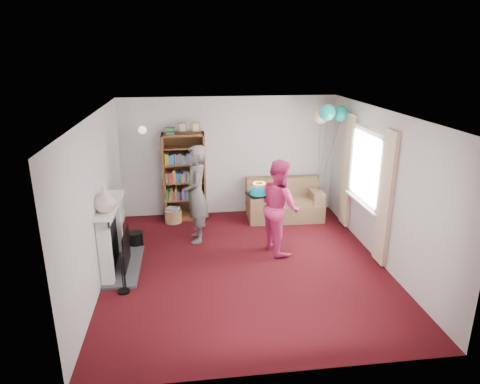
{
  "coord_description": "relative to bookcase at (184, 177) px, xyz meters",
  "views": [
    {
      "loc": [
        -0.9,
        -6.26,
        3.39
      ],
      "look_at": [
        -0.02,
        0.6,
        1.09
      ],
      "focal_mm": 32.0,
      "sensor_mm": 36.0,
      "label": 1
    }
  ],
  "objects": [
    {
      "name": "person_striped",
      "position": [
        0.21,
        -1.18,
        0.01
      ],
      "size": [
        0.44,
        0.67,
        1.8
      ],
      "primitive_type": "imported",
      "rotation": [
        0.0,
        0.0,
        -1.55
      ],
      "color": "black",
      "rests_on": "ground"
    },
    {
      "name": "balloons",
      "position": [
        2.81,
        -0.62,
        1.33
      ],
      "size": [
        0.64,
        0.69,
        1.8
      ],
      "color": "#3F3F3F",
      "rests_on": "ground"
    },
    {
      "name": "fireplace",
      "position": [
        -1.13,
        -2.11,
        -0.38
      ],
      "size": [
        0.55,
        1.8,
        1.12
      ],
      "color": "#3F3F42",
      "rests_on": "ground"
    },
    {
      "name": "window_bay",
      "position": [
        3.17,
        -1.7,
        0.31
      ],
      "size": [
        0.14,
        2.02,
        2.2
      ],
      "color": "white",
      "rests_on": "ground"
    },
    {
      "name": "birthday_cake",
      "position": [
        1.27,
        -1.69,
        0.19
      ],
      "size": [
        0.38,
        0.38,
        0.22
      ],
      "rotation": [
        0.0,
        0.0,
        0.23
      ],
      "color": "black",
      "rests_on": "ground"
    },
    {
      "name": "wall_sconce",
      "position": [
        -0.79,
        0.06,
        0.99
      ],
      "size": [
        0.16,
        0.23,
        0.16
      ],
      "color": "gold",
      "rests_on": "ground"
    },
    {
      "name": "ground",
      "position": [
        0.96,
        -2.3,
        -0.89
      ],
      "size": [
        5.0,
        5.0,
        0.0
      ],
      "primitive_type": "plane",
      "color": "#34070B",
      "rests_on": "ground"
    },
    {
      "name": "person_magenta",
      "position": [
        1.62,
        -1.78,
        -0.07
      ],
      "size": [
        0.81,
        0.93,
        1.65
      ],
      "primitive_type": "imported",
      "rotation": [
        0.0,
        0.0,
        1.82
      ],
      "color": "#C82861",
      "rests_on": "ground"
    },
    {
      "name": "wall_right",
      "position": [
        3.22,
        -2.3,
        0.36
      ],
      "size": [
        0.02,
        5.0,
        2.5
      ],
      "primitive_type": "cube",
      "color": "silver",
      "rests_on": "ground"
    },
    {
      "name": "sofa",
      "position": [
        2.07,
        -0.24,
        -0.58
      ],
      "size": [
        1.55,
        0.82,
        0.82
      ],
      "rotation": [
        0.0,
        0.0,
        -0.03
      ],
      "color": "brown",
      "rests_on": "ground"
    },
    {
      "name": "ceiling",
      "position": [
        0.96,
        -2.3,
        1.61
      ],
      "size": [
        4.5,
        5.0,
        0.01
      ],
      "primitive_type": "cube",
      "color": "white",
      "rests_on": "wall_back"
    },
    {
      "name": "wall_back",
      "position": [
        0.96,
        0.21,
        0.36
      ],
      "size": [
        4.5,
        0.02,
        2.5
      ],
      "primitive_type": "cube",
      "color": "silver",
      "rests_on": "ground"
    },
    {
      "name": "mantel_vase",
      "position": [
        -1.16,
        -2.45,
        0.42
      ],
      "size": [
        0.45,
        0.45,
        0.37
      ],
      "primitive_type": "imported",
      "rotation": [
        0.0,
        0.0,
        0.34
      ],
      "color": "beige",
      "rests_on": "fireplace"
    },
    {
      "name": "wall_left",
      "position": [
        -1.3,
        -2.3,
        0.36
      ],
      "size": [
        0.02,
        5.0,
        2.5
      ],
      "primitive_type": "cube",
      "color": "silver",
      "rests_on": "ground"
    },
    {
      "name": "bookcase",
      "position": [
        0.0,
        0.0,
        0.0
      ],
      "size": [
        0.86,
        0.42,
        2.02
      ],
      "color": "#472B14",
      "rests_on": "ground"
    },
    {
      "name": "wicker_basket",
      "position": [
        -0.26,
        -0.24,
        -0.75
      ],
      "size": [
        0.35,
        0.35,
        0.32
      ],
      "rotation": [
        0.0,
        0.0,
        -0.37
      ],
      "color": "#AA7B4F",
      "rests_on": "ground"
    }
  ]
}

